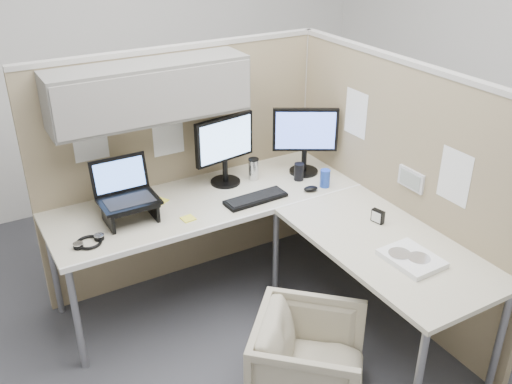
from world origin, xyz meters
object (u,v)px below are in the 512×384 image
desk (270,223)px  monitor_left (225,145)px  keyboard (256,199)px  office_chair (309,358)px

desk → monitor_left: size_ratio=4.29×
desk → keyboard: (0.03, 0.23, 0.05)m
office_chair → keyboard: keyboard is taller
desk → monitor_left: monitor_left is taller
desk → keyboard: 0.24m
desk → monitor_left: bearing=91.8°
office_chair → keyboard: 1.07m
office_chair → monitor_left: size_ratio=1.23×
office_chair → monitor_left: bearing=35.3°
desk → office_chair: 0.84m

